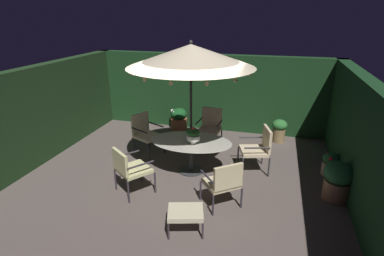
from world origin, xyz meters
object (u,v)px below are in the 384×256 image
object	(u,v)px
patio_chair_east	(129,167)
patio_chair_south	(259,147)
centerpiece_planter	(193,135)
potted_plant_left_far	(339,180)
ottoman_footrest	(186,213)
patio_chair_southeast	(224,181)
patio_chair_north	(210,125)
patio_umbrella	(191,56)
potted_plant_right_far	(179,119)
potted_plant_back_left	(279,130)
patio_dining_table	(191,146)
patio_chair_northeast	(145,131)
potted_plant_back_right	(331,163)

from	to	relation	value
patio_chair_east	patio_chair_south	bearing A→B (deg)	34.48
centerpiece_planter	potted_plant_left_far	distance (m)	3.01
ottoman_footrest	patio_chair_southeast	bearing A→B (deg)	59.87
centerpiece_planter	patio_chair_north	size ratio (longest dim) A/B	0.37
patio_umbrella	patio_chair_southeast	world-z (taller)	patio_umbrella
patio_chair_east	ottoman_footrest	bearing A→B (deg)	-30.43
potted_plant_right_far	potted_plant_back_left	world-z (taller)	potted_plant_right_far
potted_plant_right_far	patio_umbrella	bearing A→B (deg)	-66.74
centerpiece_planter	potted_plant_right_far	bearing A→B (deg)	113.72
patio_chair_north	patio_chair_southeast	distance (m)	2.83
patio_chair_north	patio_chair_southeast	size ratio (longest dim) A/B	1.11
patio_dining_table	patio_chair_northeast	bearing A→B (deg)	155.37
patio_chair_east	potted_plant_right_far	size ratio (longest dim) A/B	1.45
patio_umbrella	patio_chair_east	size ratio (longest dim) A/B	3.03
patio_dining_table	potted_plant_back_right	world-z (taller)	patio_dining_table
patio_chair_north	ottoman_footrest	distance (m)	3.57
patio_chair_southeast	potted_plant_left_far	distance (m)	2.26
potted_plant_back_right	potted_plant_right_far	distance (m)	4.55
patio_chair_northeast	patio_chair_south	distance (m)	2.86
ottoman_footrest	potted_plant_left_far	xyz separation A→B (m)	(2.57, 1.68, 0.07)
patio_chair_southeast	patio_chair_north	bearing A→B (deg)	107.09
potted_plant_left_far	patio_chair_north	bearing A→B (deg)	147.47
ottoman_footrest	potted_plant_back_right	bearing A→B (deg)	46.07
centerpiece_planter	patio_chair_northeast	world-z (taller)	centerpiece_planter
patio_dining_table	potted_plant_back_right	distance (m)	3.14
patio_chair_southeast	potted_plant_left_far	xyz separation A→B (m)	(2.09, 0.84, -0.13)
patio_chair_northeast	potted_plant_back_left	world-z (taller)	patio_chair_northeast
centerpiece_planter	potted_plant_back_right	size ratio (longest dim) A/B	0.73
patio_umbrella	potted_plant_right_far	size ratio (longest dim) A/B	4.40
patio_chair_south	ottoman_footrest	size ratio (longest dim) A/B	1.51
patio_chair_north	potted_plant_left_far	xyz separation A→B (m)	(2.92, -1.86, -0.19)
potted_plant_left_far	potted_plant_back_left	world-z (taller)	potted_plant_left_far
patio_dining_table	potted_plant_left_far	size ratio (longest dim) A/B	2.38
centerpiece_planter	potted_plant_left_far	size ratio (longest dim) A/B	0.50
centerpiece_planter	patio_chair_south	xyz separation A→B (m)	(1.38, 0.58, -0.37)
ottoman_footrest	potted_plant_back_right	size ratio (longest dim) A/B	1.31
patio_chair_northeast	patio_chair_southeast	xyz separation A→B (m)	(2.33, -1.82, -0.05)
patio_chair_east	patio_chair_southeast	size ratio (longest dim) A/B	1.03
centerpiece_planter	potted_plant_back_left	distance (m)	3.13
patio_chair_east	potted_plant_left_far	world-z (taller)	patio_chair_east
patio_chair_south	potted_plant_left_far	xyz separation A→B (m)	(1.57, -0.78, -0.19)
potted_plant_left_far	patio_chair_south	bearing A→B (deg)	153.58
patio_dining_table	patio_chair_south	xyz separation A→B (m)	(1.46, 0.44, -0.03)
ottoman_footrest	patio_dining_table	bearing A→B (deg)	102.91
patio_umbrella	patio_chair_northeast	xyz separation A→B (m)	(-1.39, 0.64, -2.01)
patio_chair_northeast	centerpiece_planter	bearing A→B (deg)	-27.85
patio_umbrella	patio_chair_southeast	bearing A→B (deg)	-51.40
patio_chair_north	patio_chair_south	world-z (taller)	patio_chair_north
patio_chair_east	patio_chair_southeast	bearing A→B (deg)	0.53
potted_plant_right_far	patio_dining_table	bearing A→B (deg)	-66.74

